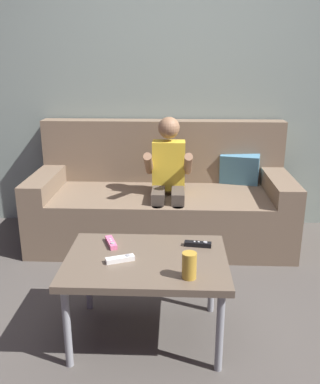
{
  "coord_description": "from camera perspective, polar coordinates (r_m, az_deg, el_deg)",
  "views": [
    {
      "loc": [
        -0.01,
        -1.65,
        1.39
      ],
      "look_at": [
        -0.11,
        0.82,
        0.59
      ],
      "focal_mm": 39.05,
      "sensor_mm": 36.0,
      "label": 1
    }
  ],
  "objects": [
    {
      "name": "ground_plane",
      "position": [
        2.16,
        2.29,
        -22.15
      ],
      "size": [
        8.74,
        8.74,
        0.0
      ],
      "primitive_type": "plane",
      "color": "#4C4742"
    },
    {
      "name": "wall_back",
      "position": [
        3.48,
        2.65,
        15.68
      ],
      "size": [
        4.37,
        0.05,
        2.5
      ],
      "primitive_type": "cube",
      "color": "gray",
      "rests_on": "ground"
    },
    {
      "name": "couch",
      "position": [
        3.28,
        0.32,
        -1.32
      ],
      "size": [
        1.95,
        0.8,
        0.9
      ],
      "color": "#75604C",
      "rests_on": "ground"
    },
    {
      "name": "person_seated_on_couch",
      "position": [
        3.02,
        1.15,
        2.0
      ],
      "size": [
        0.34,
        0.41,
        0.98
      ],
      "color": "#4C4238",
      "rests_on": "ground"
    },
    {
      "name": "coffee_table",
      "position": [
        2.1,
        -1.89,
        -10.08
      ],
      "size": [
        0.8,
        0.58,
        0.45
      ],
      "color": "brown",
      "rests_on": "ground"
    },
    {
      "name": "game_remote_white_near_edge",
      "position": [
        2.05,
        -5.46,
        -9.1
      ],
      "size": [
        0.14,
        0.09,
        0.03
      ],
      "color": "white",
      "rests_on": "coffee_table"
    },
    {
      "name": "game_remote_black_center",
      "position": [
        2.2,
        5.2,
        -7.09
      ],
      "size": [
        0.14,
        0.05,
        0.03
      ],
      "color": "black",
      "rests_on": "coffee_table"
    },
    {
      "name": "game_remote_pink_far_corner",
      "position": [
        2.22,
        -6.69,
        -6.87
      ],
      "size": [
        0.08,
        0.14,
        0.03
      ],
      "color": "pink",
      "rests_on": "coffee_table"
    },
    {
      "name": "soda_can",
      "position": [
        1.88,
        4.02,
        -9.98
      ],
      "size": [
        0.07,
        0.07,
        0.12
      ],
      "primitive_type": "cylinder",
      "color": "#B78C2D",
      "rests_on": "coffee_table"
    }
  ]
}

